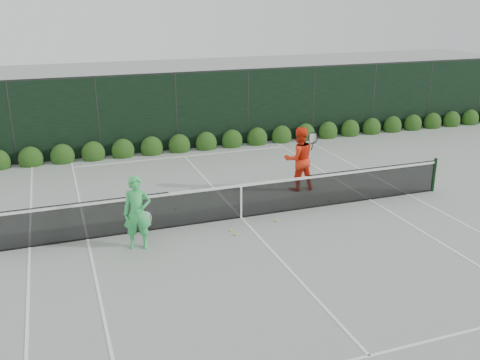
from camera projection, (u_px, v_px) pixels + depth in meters
name	position (u px, v px, depth m)	size (l,w,h in m)	color
ground	(241.00, 218.00, 14.76)	(80.00, 80.00, 0.00)	gray
tennis_net	(240.00, 200.00, 14.58)	(12.90, 0.10, 1.07)	black
player_woman	(137.00, 213.00, 12.73)	(0.74, 0.57, 1.82)	#39C25E
player_man	(299.00, 159.00, 16.64)	(1.02, 0.82, 2.01)	#FF3315
court_lines	(241.00, 218.00, 14.76)	(11.03, 23.83, 0.01)	white
windscreen_fence	(283.00, 200.00, 11.86)	(32.00, 21.07, 3.06)	black
hedge_row	(179.00, 146.00, 21.05)	(31.66, 0.65, 0.94)	#16340E
tennis_balls	(250.00, 218.00, 14.65)	(4.57, 2.26, 0.07)	#BCD930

